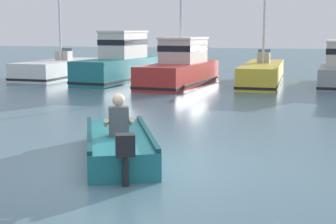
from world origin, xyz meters
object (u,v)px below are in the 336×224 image
at_px(moored_boat_white, 60,69).
at_px(moored_boat_teal, 120,63).
at_px(moored_boat_red, 181,67).
at_px(moored_boat_yellow, 262,74).
at_px(rowboat_with_person, 118,144).

relative_size(moored_boat_white, moored_boat_teal, 1.01).
distance_m(moored_boat_red, moored_boat_yellow, 3.59).
xyz_separation_m(moored_boat_white, moored_boat_teal, (3.51, -0.95, 0.43)).
height_order(moored_boat_white, moored_boat_teal, moored_boat_white).
relative_size(rowboat_with_person, moored_boat_yellow, 0.52).
bearing_deg(moored_boat_white, moored_boat_red, -14.99).
bearing_deg(moored_boat_teal, moored_boat_white, 164.89).
height_order(moored_boat_white, moored_boat_red, moored_boat_white).
relative_size(moored_boat_teal, moored_boat_red, 1.00).
bearing_deg(moored_boat_red, rowboat_with_person, -80.57).
xyz_separation_m(moored_boat_teal, moored_boat_red, (3.02, -0.80, -0.09)).
distance_m(moored_boat_teal, moored_boat_red, 3.12).
relative_size(moored_boat_teal, moored_boat_yellow, 0.86).
height_order(rowboat_with_person, moored_boat_yellow, moored_boat_yellow).
distance_m(rowboat_with_person, moored_boat_yellow, 13.82).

